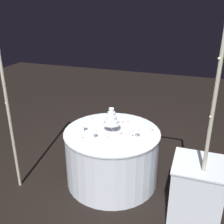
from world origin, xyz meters
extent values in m
plane|color=black|center=(0.00, 0.00, 0.00)|extent=(12.00, 12.00, 0.00)
cylinder|color=#B7B29E|center=(-1.13, 0.52, 1.17)|extent=(0.04, 0.04, 2.34)
cylinder|color=#B7B29E|center=(1.13, 0.52, 1.17)|extent=(0.04, 0.04, 2.34)
sphere|color=#F9EAB2|center=(-1.11, 0.53, 1.85)|extent=(0.02, 0.02, 0.02)
sphere|color=#F9EAB2|center=(-1.13, 0.50, 0.61)|extent=(0.02, 0.02, 0.02)
sphere|color=#F9EAB2|center=(1.13, 0.53, 1.18)|extent=(0.02, 0.02, 0.02)
sphere|color=#F9EAB2|center=(-1.12, 0.53, 1.33)|extent=(0.02, 0.02, 0.02)
sphere|color=#F9EAB2|center=(1.14, 0.52, 0.47)|extent=(0.02, 0.02, 0.02)
sphere|color=#F9EAB2|center=(-1.13, 0.50, 0.32)|extent=(0.02, 0.02, 0.02)
cylinder|color=silver|center=(0.00, 0.00, 0.36)|extent=(1.22, 1.22, 0.72)
cylinder|color=silver|center=(0.00, 0.00, 0.73)|extent=(1.24, 1.24, 0.02)
cube|color=silver|center=(-1.09, 0.40, 0.36)|extent=(0.51, 0.51, 0.73)
cube|color=silver|center=(-1.09, 0.40, 0.74)|extent=(0.54, 0.54, 0.02)
cylinder|color=silver|center=(0.02, -0.02, 0.74)|extent=(0.11, 0.11, 0.01)
cylinder|color=silver|center=(0.02, -0.02, 0.79)|extent=(0.02, 0.02, 0.09)
cylinder|color=silver|center=(0.02, -0.02, 0.84)|extent=(0.22, 0.22, 0.01)
cylinder|color=white|center=(0.02, -0.02, 0.87)|extent=(0.17, 0.17, 0.05)
cylinder|color=white|center=(0.02, -0.02, 0.92)|extent=(0.13, 0.13, 0.06)
cylinder|color=white|center=(0.02, -0.02, 0.98)|extent=(0.10, 0.10, 0.05)
cylinder|color=white|center=(0.02, -0.02, 1.03)|extent=(0.07, 0.07, 0.05)
cylinder|color=silver|center=(-0.34, 0.07, 0.74)|extent=(0.06, 0.06, 0.00)
cylinder|color=silver|center=(-0.34, 0.07, 0.80)|extent=(0.01, 0.01, 0.11)
cone|color=silver|center=(-0.34, 0.07, 0.88)|extent=(0.06, 0.06, 0.06)
cylinder|color=silver|center=(0.14, 0.25, 0.74)|extent=(0.06, 0.06, 0.00)
cylinder|color=silver|center=(0.14, 0.25, 0.79)|extent=(0.01, 0.01, 0.09)
cone|color=silver|center=(0.14, 0.25, 0.86)|extent=(0.07, 0.07, 0.05)
cylinder|color=silver|center=(0.09, -0.32, 0.74)|extent=(0.06, 0.06, 0.00)
cylinder|color=silver|center=(0.09, -0.32, 0.79)|extent=(0.01, 0.01, 0.10)
cone|color=silver|center=(0.09, -0.32, 0.87)|extent=(0.06, 0.06, 0.06)
cylinder|color=silver|center=(0.34, 0.12, 0.74)|extent=(0.06, 0.06, 0.00)
cylinder|color=silver|center=(0.34, 0.12, 0.79)|extent=(0.01, 0.01, 0.09)
cone|color=silver|center=(0.34, 0.12, 0.86)|extent=(0.07, 0.07, 0.06)
cube|color=silver|center=(-0.23, -0.08, 0.74)|extent=(0.08, 0.22, 0.01)
cube|color=white|center=(-0.27, -0.22, 0.74)|extent=(0.04, 0.09, 0.01)
ellipsoid|color=#E02D47|center=(-0.11, -0.37, 0.74)|extent=(0.02, 0.03, 0.00)
ellipsoid|color=#E02D47|center=(-0.48, -0.22, 0.74)|extent=(0.04, 0.03, 0.00)
ellipsoid|color=#E02D47|center=(0.22, 0.08, 0.74)|extent=(0.03, 0.02, 0.00)
ellipsoid|color=#E02D47|center=(0.28, 0.27, 0.74)|extent=(0.03, 0.02, 0.00)
ellipsoid|color=#E02D47|center=(-0.13, 0.01, 0.74)|extent=(0.02, 0.03, 0.00)
ellipsoid|color=#E02D47|center=(0.16, -0.19, 0.74)|extent=(0.04, 0.03, 0.00)
ellipsoid|color=#E02D47|center=(-0.01, 0.15, 0.74)|extent=(0.02, 0.03, 0.00)
ellipsoid|color=#E02D47|center=(0.19, 0.07, 0.74)|extent=(0.04, 0.03, 0.00)
ellipsoid|color=#E02D47|center=(0.18, -0.42, 0.74)|extent=(0.04, 0.03, 0.00)
ellipsoid|color=#E02D47|center=(0.40, -0.31, 0.74)|extent=(0.03, 0.03, 0.00)
ellipsoid|color=#E02D47|center=(-0.28, 0.02, 0.74)|extent=(0.04, 0.04, 0.00)
ellipsoid|color=#E02D47|center=(-0.04, -0.32, 0.74)|extent=(0.04, 0.03, 0.00)
camera|label=1|loc=(-0.99, 2.87, 2.28)|focal=42.56mm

